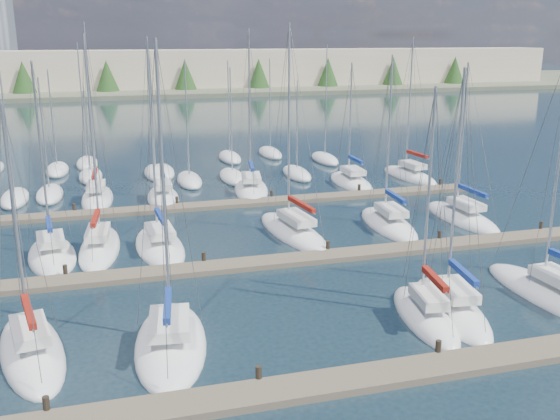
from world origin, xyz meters
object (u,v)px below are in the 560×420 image
object	(u,v)px
sailboat_n	(97,198)
sailboat_h	(52,255)
sailboat_r	(410,176)
sailboat_b	(32,351)
sailboat_o	(163,197)
sailboat_c	(171,343)
sailboat_f	(554,296)
sailboat_p	(251,189)
sailboat_l	(388,224)
sailboat_j	(160,246)
sailboat_m	(462,217)
sailboat_d	(425,316)
sailboat_k	(293,232)
sailboat_e	(451,308)
sailboat_i	(100,248)
sailboat_q	(351,182)

from	to	relation	value
sailboat_n	sailboat_h	xyz separation A→B (m)	(-2.73, -14.03, -0.02)
sailboat_r	sailboat_b	world-z (taller)	sailboat_r
sailboat_o	sailboat_c	bearing A→B (deg)	-92.77
sailboat_f	sailboat_b	size ratio (longest dim) A/B	1.21
sailboat_p	sailboat_l	xyz separation A→B (m)	(7.27, -13.16, -0.01)
sailboat_h	sailboat_p	world-z (taller)	sailboat_p
sailboat_j	sailboat_f	world-z (taller)	sailboat_f
sailboat_j	sailboat_m	distance (m)	22.74
sailboat_d	sailboat_k	bearing A→B (deg)	107.24
sailboat_j	sailboat_p	distance (m)	16.56
sailboat_h	sailboat_o	world-z (taller)	sailboat_o
sailboat_d	sailboat_m	size ratio (longest dim) A/B	0.97
sailboat_d	sailboat_h	xyz separation A→B (m)	(-18.35, 14.28, -0.01)
sailboat_h	sailboat_o	xyz separation A→B (m)	(8.14, 12.86, 0.01)
sailboat_r	sailboat_e	bearing A→B (deg)	-118.79
sailboat_i	sailboat_c	xyz separation A→B (m)	(3.05, -14.38, -0.01)
sailboat_h	sailboat_k	size ratio (longest dim) A/B	0.85
sailboat_r	sailboat_k	bearing A→B (deg)	-144.37
sailboat_h	sailboat_f	bearing A→B (deg)	-34.54
sailboat_j	sailboat_l	bearing A→B (deg)	-1.84
sailboat_f	sailboat_d	bearing A→B (deg)	178.49
sailboat_b	sailboat_q	size ratio (longest dim) A/B	0.99
sailboat_k	sailboat_m	size ratio (longest dim) A/B	1.22
sailboat_f	sailboat_j	bearing A→B (deg)	140.54
sailboat_i	sailboat_r	world-z (taller)	sailboat_i
sailboat_p	sailboat_f	bearing A→B (deg)	-60.05
sailboat_d	sailboat_q	bearing A→B (deg)	83.60
sailboat_j	sailboat_f	bearing A→B (deg)	-39.27
sailboat_j	sailboat_q	distance (m)	23.55
sailboat_q	sailboat_c	bearing A→B (deg)	-124.80
sailboat_m	sailboat_o	bearing A→B (deg)	148.33
sailboat_h	sailboat_d	bearing A→B (deg)	-44.29
sailboat_p	sailboat_f	distance (m)	29.40
sailboat_h	sailboat_f	xyz separation A→B (m)	(26.12, -13.97, -0.00)
sailboat_e	sailboat_l	bearing A→B (deg)	85.81
sailboat_h	sailboat_q	size ratio (longest dim) A/B	1.08
sailboat_k	sailboat_e	world-z (taller)	sailboat_k
sailboat_p	sailboat_q	distance (m)	9.70
sailboat_i	sailboat_b	xyz separation A→B (m)	(-2.91, -13.48, -0.02)
sailboat_p	sailboat_c	size ratio (longest dim) A/B	1.05
sailboat_m	sailboat_b	bearing A→B (deg)	-157.26
sailboat_d	sailboat_q	size ratio (longest dim) A/B	1.01
sailboat_k	sailboat_r	xyz separation A→B (m)	(16.31, 14.30, 0.00)
sailboat_h	sailboat_c	distance (m)	14.92
sailboat_n	sailboat_e	xyz separation A→B (m)	(17.36, -27.85, -0.01)
sailboat_l	sailboat_c	bearing A→B (deg)	-137.27
sailboat_o	sailboat_i	size ratio (longest dim) A/B	0.95
sailboat_k	sailboat_l	size ratio (longest dim) A/B	1.16
sailboat_i	sailboat_m	bearing A→B (deg)	4.63
sailboat_o	sailboat_j	xyz separation A→B (m)	(-1.44, -12.88, -0.01)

